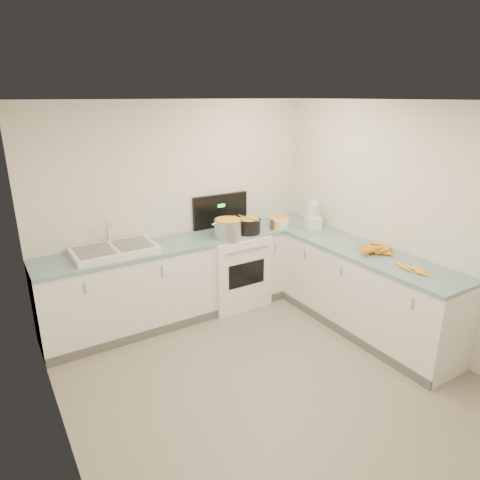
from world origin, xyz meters
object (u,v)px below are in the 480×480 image
sink (114,250)px  extract_bottle (272,225)px  spice_jar (276,225)px  food_processor (313,216)px  steel_pot (228,229)px  stove (232,267)px  mixing_bowl (279,222)px  black_pot (249,227)px

sink → extract_bottle: (1.93, -0.18, 0.02)m
spice_jar → food_processor: (0.42, -0.20, 0.10)m
steel_pot → extract_bottle: size_ratio=3.03×
extract_bottle → stove: bearing=160.6°
spice_jar → mixing_bowl: bearing=38.1°
sink → black_pot: sink is taller
sink → black_pot: bearing=-5.6°
mixing_bowl → extract_bottle: bearing=-158.4°
steel_pot → spice_jar: 0.69m
food_processor → black_pot: bearing=162.8°
stove → extract_bottle: (0.48, -0.17, 0.52)m
sink → mixing_bowl: sink is taller
steel_pot → food_processor: food_processor is taller
mixing_bowl → spice_jar: (-0.11, -0.08, -0.01)m
mixing_bowl → spice_jar: 0.14m
stove → food_processor: bearing=-22.2°
steel_pot → food_processor: (1.11, -0.24, 0.05)m
mixing_bowl → extract_bottle: (-0.16, -0.06, -0.00)m
stove → extract_bottle: 0.73m
sink → food_processor: food_processor is taller
stove → steel_pot: size_ratio=4.11×
stove → black_pot: (0.15, -0.14, 0.55)m
stove → extract_bottle: stove is taller
mixing_bowl → extract_bottle: size_ratio=2.35×
black_pot → extract_bottle: black_pot is taller
sink → mixing_bowl: 2.09m
stove → black_pot: size_ratio=4.85×
sink → extract_bottle: size_ratio=7.88×
sink → black_pot: (1.60, -0.16, 0.04)m
sink → food_processor: 2.44m
extract_bottle → spice_jar: 0.06m
sink → stove: bearing=-0.6°
stove → steel_pot: (-0.15, -0.15, 0.57)m
sink → steel_pot: bearing=-7.4°
sink → food_processor: (2.41, -0.41, 0.11)m
sink → food_processor: size_ratio=2.42×
stove → steel_pot: stove is taller
sink → mixing_bowl: size_ratio=3.36×
black_pot → extract_bottle: (0.33, -0.03, -0.03)m
steel_pot → spice_jar: size_ratio=3.43×
stove → food_processor: (0.96, -0.39, 0.62)m
sink → steel_pot: sink is taller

